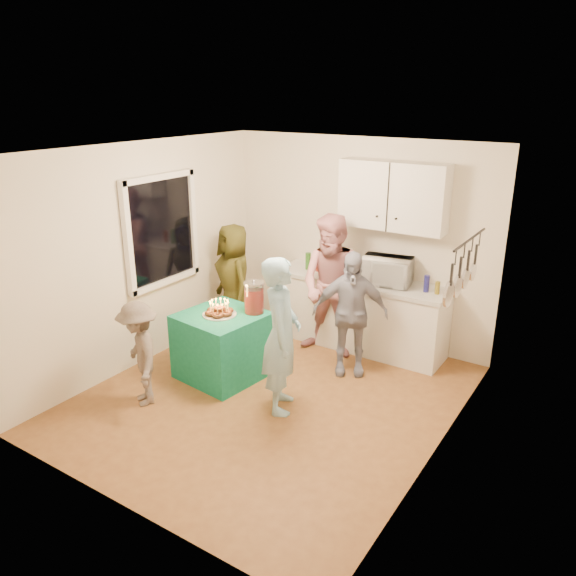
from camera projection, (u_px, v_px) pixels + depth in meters
The scene contains 19 objects.
floor at pixel (270, 398), 6.03m from camera, with size 4.00×4.00×0.00m, color brown.
ceiling at pixel (267, 150), 5.16m from camera, with size 4.00×4.00×0.00m, color white.
back_wall at pixel (358, 241), 7.18m from camera, with size 3.60×3.60×0.00m, color silver.
left_wall at pixel (142, 256), 6.52m from camera, with size 4.00×4.00×0.00m, color silver.
right_wall at pixel (446, 322), 4.67m from camera, with size 4.00×4.00×0.00m, color silver.
window_night at pixel (161, 230), 6.66m from camera, with size 0.04×1.00×1.20m, color black.
counter at pixel (359, 314), 7.13m from camera, with size 2.20×0.58×0.86m, color white.
countertop at pixel (360, 281), 6.98m from camera, with size 2.24×0.62×0.05m, color beige.
upper_cabinet at pixel (393, 196), 6.59m from camera, with size 1.30×0.30×0.80m, color white.
pot_rack at pixel (465, 265), 5.17m from camera, with size 0.12×1.00×0.60m, color black.
microwave at pixel (387, 271), 6.74m from camera, with size 0.59×0.40×0.32m, color white.
party_table at pixel (222, 345), 6.39m from camera, with size 0.85×0.85×0.76m, color #127854.
donut_cake at pixel (219, 307), 6.21m from camera, with size 0.38×0.38×0.18m, color #381C0C, non-canonical shape.
punch_jar at pixel (254, 298), 6.26m from camera, with size 0.22×0.22×0.34m, color red.
man_birthday at pixel (281, 335), 5.59m from camera, with size 0.59×0.39×1.63m, color #97C6DD.
woman_back_left at pixel (234, 280), 7.38m from camera, with size 0.74×0.48×1.51m, color #575519.
woman_back_center at pixel (333, 287), 6.76m from camera, with size 0.86×0.67×1.76m, color #C8687B.
woman_back_right at pixel (350, 313), 6.36m from camera, with size 0.86×0.36×1.46m, color #11163A.
child_near_left at pixel (140, 354), 5.77m from camera, with size 0.73×0.42×1.13m, color #584D47.
Camera 1 is at (3.04, -4.33, 3.13)m, focal length 35.00 mm.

